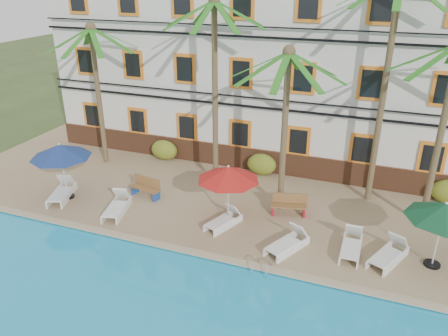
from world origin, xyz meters
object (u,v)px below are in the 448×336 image
at_px(palm_e, 446,110).
at_px(umbrella_red, 228,174).
at_px(umbrella_blue, 60,151).
at_px(lounger_c, 224,220).
at_px(palm_c, 286,107).
at_px(palm_d, 388,65).
at_px(umbrella_green, 445,212).
at_px(bench_left, 146,187).
at_px(palm_a, 96,75).
at_px(pool_ladder, 262,270).
at_px(lounger_f, 389,254).
at_px(lounger_b, 117,206).
at_px(lounger_a, 62,192).
at_px(bench_right, 289,204).
at_px(lounger_d, 288,243).
at_px(palm_b, 215,70).
at_px(lounger_e, 351,245).

bearing_deg(palm_e, umbrella_red, -160.68).
distance_m(umbrella_blue, lounger_c, 7.86).
relative_size(palm_c, palm_d, 0.73).
bearing_deg(umbrella_green, bench_left, 175.04).
relative_size(palm_a, pool_ladder, 9.79).
distance_m(palm_c, umbrella_blue, 9.96).
bearing_deg(umbrella_green, lounger_f, -168.98).
relative_size(palm_d, pool_ladder, 12.93).
bearing_deg(umbrella_red, lounger_b, -168.00).
xyz_separation_m(palm_a, bench_left, (4.12, -2.78, -4.27)).
distance_m(lounger_a, bench_right, 10.26).
bearing_deg(lounger_d, bench_right, 102.32).
bearing_deg(lounger_b, lounger_f, 2.23).
bearing_deg(lounger_c, palm_b, 116.49).
bearing_deg(palm_d, pool_ladder, -114.64).
distance_m(palm_c, bench_right, 4.14).
distance_m(lounger_f, bench_left, 10.67).
height_order(bench_left, bench_right, same).
xyz_separation_m(palm_e, lounger_a, (-15.35, -3.39, -4.55)).
height_order(palm_e, lounger_e, palm_e).
relative_size(palm_c, lounger_d, 3.47).
height_order(palm_e, umbrella_green, palm_e).
xyz_separation_m(lounger_a, lounger_f, (14.12, 0.18, -0.01)).
relative_size(palm_a, palm_e, 0.97).
bearing_deg(lounger_a, palm_b, 32.32).
bearing_deg(lounger_a, umbrella_green, 1.70).
bearing_deg(bench_right, lounger_f, -26.45).
bearing_deg(bench_right, pool_ladder, -89.83).
xyz_separation_m(palm_b, umbrella_blue, (-5.86, -3.70, -3.25)).
xyz_separation_m(palm_c, lounger_b, (-6.46, -2.83, -4.26)).
xyz_separation_m(palm_a, lounger_d, (11.17, -4.67, -4.45)).
xyz_separation_m(lounger_c, bench_right, (2.24, 1.88, 0.20)).
bearing_deg(umbrella_blue, palm_c, 14.70).
xyz_separation_m(umbrella_red, bench_left, (-4.28, 0.76, -1.70)).
relative_size(umbrella_green, lounger_f, 1.24).
bearing_deg(bench_left, lounger_b, -103.78).
bearing_deg(palm_c, pool_ladder, -84.00).
bearing_deg(palm_d, umbrella_blue, -160.14).
xyz_separation_m(palm_c, palm_e, (5.79, 0.81, 0.29)).
bearing_deg(palm_d, bench_right, -140.22).
bearing_deg(pool_ladder, umbrella_blue, 168.29).
relative_size(bench_left, pool_ladder, 2.10).
distance_m(palm_a, lounger_c, 10.27).
relative_size(palm_b, umbrella_green, 3.40).
bearing_deg(lounger_d, lounger_e, 16.49).
bearing_deg(palm_e, pool_ladder, -135.04).
relative_size(palm_d, lounger_f, 4.66).
bearing_deg(umbrella_green, palm_e, 94.79).
bearing_deg(bench_right, lounger_e, -34.70).
relative_size(palm_c, umbrella_green, 2.74).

